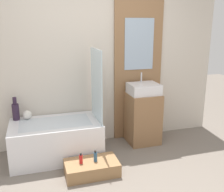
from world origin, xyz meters
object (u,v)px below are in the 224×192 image
at_px(vase_round_light, 27,115).
at_px(vase_tall_dark, 16,111).
at_px(sink, 144,89).
at_px(bottle_soap_primary, 81,159).
at_px(bathtub, 56,140).
at_px(bottle_soap_secondary, 95,157).
at_px(wooden_step_bench, 92,168).

bearing_deg(vase_round_light, vase_tall_dark, 174.67).
height_order(sink, bottle_soap_primary, sink).
distance_m(bathtub, vase_round_light, 0.55).
height_order(bathtub, bottle_soap_secondary, bathtub).
distance_m(bathtub, bottle_soap_primary, 0.64).
height_order(vase_round_light, bottle_soap_secondary, vase_round_light).
bearing_deg(bottle_soap_secondary, sink, 36.89).
height_order(wooden_step_bench, vase_tall_dark, vase_tall_dark).
bearing_deg(sink, vase_tall_dark, 175.46).
xyz_separation_m(vase_tall_dark, vase_round_light, (0.15, -0.01, -0.07)).
xyz_separation_m(bathtub, wooden_step_bench, (0.38, -0.59, -0.18)).
height_order(bathtub, sink, sink).
distance_m(sink, bottle_soap_primary, 1.49).
distance_m(wooden_step_bench, vase_round_light, 1.24).
relative_size(vase_round_light, bottle_soap_secondary, 0.86).
relative_size(bathtub, vase_tall_dark, 3.71).
height_order(vase_round_light, bottle_soap_primary, vase_round_light).
height_order(bathtub, bottle_soap_primary, bathtub).
bearing_deg(bottle_soap_primary, sink, 32.14).
xyz_separation_m(bathtub, bottle_soap_secondary, (0.43, -0.59, -0.03)).
bearing_deg(vase_tall_dark, bottle_soap_primary, -48.26).
relative_size(sink, bottle_soap_primary, 3.37).
xyz_separation_m(wooden_step_bench, vase_tall_dark, (-0.90, 0.86, 0.58)).
distance_m(bathtub, wooden_step_bench, 0.73).
distance_m(sink, vase_tall_dark, 1.92).
relative_size(bathtub, bottle_soap_primary, 9.11).
xyz_separation_m(wooden_step_bench, bottle_soap_primary, (-0.13, 0.00, 0.15)).
relative_size(wooden_step_bench, bottle_soap_secondary, 4.61).
bearing_deg(vase_tall_dark, sink, -4.54).
relative_size(vase_tall_dark, bottle_soap_primary, 2.45).
relative_size(bathtub, vase_round_light, 9.89).
xyz_separation_m(wooden_step_bench, sink, (1.00, 0.71, 0.80)).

